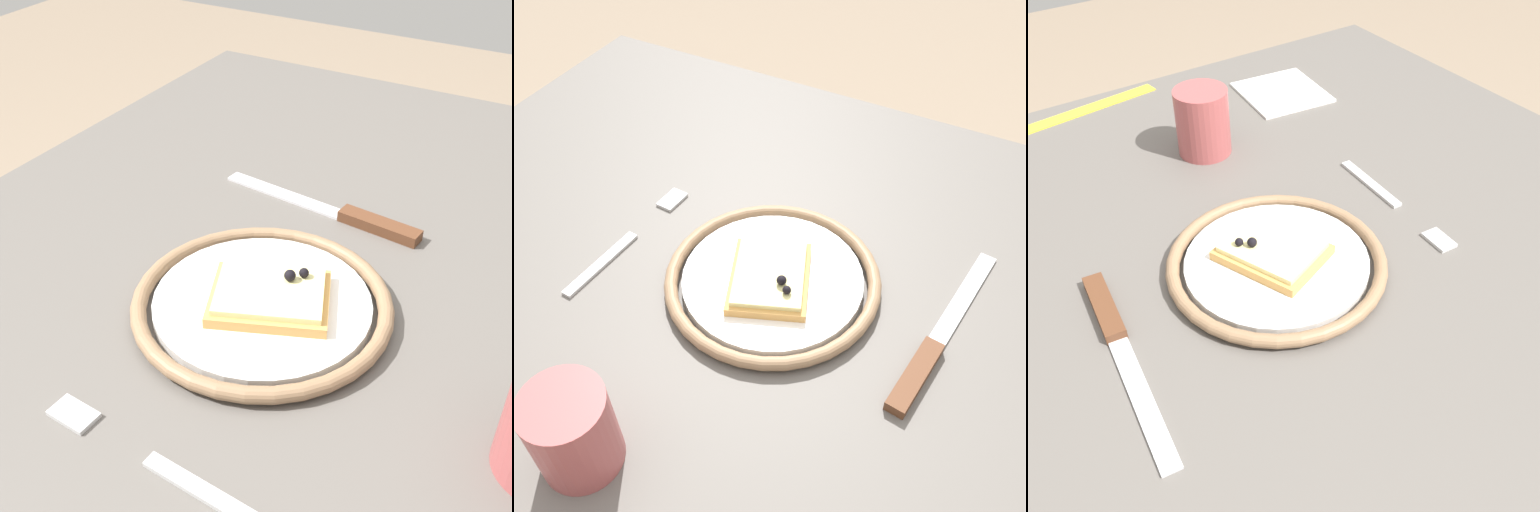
% 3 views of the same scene
% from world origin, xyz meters
% --- Properties ---
extents(dining_table, '(1.08, 0.88, 0.73)m').
position_xyz_m(dining_table, '(0.00, 0.00, 0.63)').
color(dining_table, '#5B5651').
rests_on(dining_table, ground_plane).
extents(plate, '(0.23, 0.23, 0.02)m').
position_xyz_m(plate, '(-0.04, 0.05, 0.74)').
color(plate, white).
rests_on(plate, dining_table).
extents(pizza_slice_near, '(0.12, 0.13, 0.03)m').
position_xyz_m(pizza_slice_near, '(-0.04, 0.04, 0.75)').
color(pizza_slice_near, tan).
rests_on(pizza_slice_near, plate).
extents(knife, '(0.05, 0.24, 0.01)m').
position_xyz_m(knife, '(0.14, 0.04, 0.73)').
color(knife, silver).
rests_on(knife, dining_table).
extents(fork, '(0.03, 0.20, 0.00)m').
position_xyz_m(fork, '(-0.22, 0.03, 0.73)').
color(fork, silver).
rests_on(fork, dining_table).
extents(cup, '(0.07, 0.07, 0.09)m').
position_xyz_m(cup, '(-0.09, -0.20, 0.77)').
color(cup, '#A54C4C').
rests_on(cup, dining_table).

